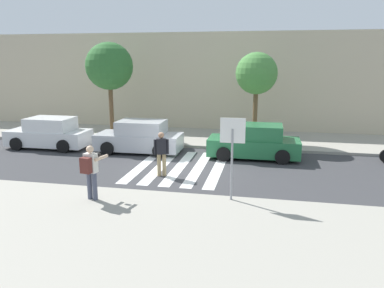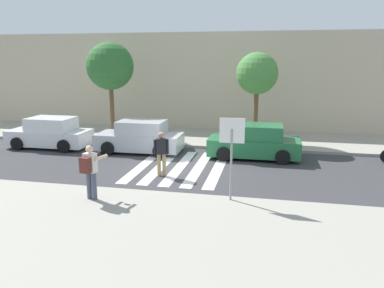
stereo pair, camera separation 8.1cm
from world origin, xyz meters
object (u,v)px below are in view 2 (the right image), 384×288
object	(u,v)px
photographer_with_backpack	(90,168)
street_tree_center	(257,74)
stop_sign	(232,141)
street_tree_west	(110,67)
pedestrian_crossing	(161,151)
parked_car_green	(255,142)
parked_car_white	(50,133)
parked_car_silver	(140,137)

from	to	relation	value
photographer_with_backpack	street_tree_center	world-z (taller)	street_tree_center
stop_sign	street_tree_west	distance (m)	11.57
street_tree_center	stop_sign	bearing A→B (deg)	-92.49
pedestrian_crossing	parked_car_green	bearing A→B (deg)	45.33
photographer_with_backpack	parked_car_white	bearing A→B (deg)	129.89
parked_car_silver	street_tree_center	bearing A→B (deg)	28.21
photographer_with_backpack	pedestrian_crossing	size ratio (longest dim) A/B	1.00
street_tree_west	street_tree_center	xyz separation A→B (m)	(7.96, 0.14, -0.35)
street_tree_center	pedestrian_crossing	bearing A→B (deg)	-117.46
stop_sign	pedestrian_crossing	xyz separation A→B (m)	(-2.91, 2.32, -1.04)
photographer_with_backpack	street_tree_west	distance (m)	10.35
stop_sign	parked_car_white	xyz separation A→B (m)	(-9.81, 5.77, -1.29)
photographer_with_backpack	stop_sign	bearing A→B (deg)	11.55
parked_car_green	street_tree_center	xyz separation A→B (m)	(-0.12, 2.88, 2.95)
street_tree_west	pedestrian_crossing	bearing A→B (deg)	-52.95
stop_sign	parked_car_silver	bearing A→B (deg)	130.84
parked_car_green	street_tree_west	bearing A→B (deg)	161.28
street_tree_west	parked_car_white	bearing A→B (deg)	-129.09
photographer_with_backpack	parked_car_white	size ratio (longest dim) A/B	0.42
parked_car_green	street_tree_center	world-z (taller)	street_tree_center
street_tree_west	street_tree_center	bearing A→B (deg)	1.01
pedestrian_crossing	parked_car_white	world-z (taller)	pedestrian_crossing
parked_car_silver	pedestrian_crossing	bearing A→B (deg)	-58.93
parked_car_white	photographer_with_backpack	bearing A→B (deg)	-50.11
parked_car_silver	street_tree_center	distance (m)	6.77
pedestrian_crossing	parked_car_silver	xyz separation A→B (m)	(-2.08, 3.45, -0.25)
parked_car_silver	photographer_with_backpack	bearing A→B (deg)	-83.69
photographer_with_backpack	street_tree_center	xyz separation A→B (m)	(4.63, 9.52, 2.51)
parked_car_silver	parked_car_green	xyz separation A→B (m)	(5.49, 0.00, 0.00)
street_tree_center	parked_car_white	bearing A→B (deg)	-164.21
street_tree_center	photographer_with_backpack	bearing A→B (deg)	-115.94
stop_sign	street_tree_center	xyz separation A→B (m)	(0.38, 8.65, 1.66)
parked_car_green	street_tree_west	size ratio (longest dim) A/B	0.79
stop_sign	street_tree_west	world-z (taller)	street_tree_west
photographer_with_backpack	parked_car_silver	bearing A→B (deg)	96.31
pedestrian_crossing	parked_car_white	xyz separation A→B (m)	(-6.89, 3.45, -0.25)
parked_car_silver	parked_car_white	bearing A→B (deg)	-180.00
photographer_with_backpack	pedestrian_crossing	world-z (taller)	photographer_with_backpack
stop_sign	pedestrian_crossing	size ratio (longest dim) A/B	1.49
pedestrian_crossing	parked_car_silver	bearing A→B (deg)	121.07
parked_car_silver	street_tree_west	world-z (taller)	street_tree_west
pedestrian_crossing	parked_car_silver	distance (m)	4.03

